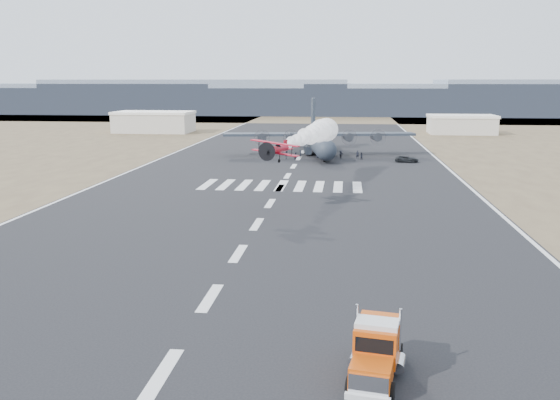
% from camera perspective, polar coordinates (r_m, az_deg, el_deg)
% --- Properties ---
extents(ground, '(500.00, 500.00, 0.00)m').
position_cam_1_polar(ground, '(46.37, -6.74, -9.34)').
color(ground, black).
rests_on(ground, ground).
extents(scrub_far, '(500.00, 80.00, 0.00)m').
position_cam_1_polar(scrub_far, '(272.87, 4.31, 7.92)').
color(scrub_far, brown).
rests_on(scrub_far, ground).
extents(runway_markings, '(60.00, 260.00, 0.01)m').
position_cam_1_polar(runway_markings, '(103.99, 0.73, 2.34)').
color(runway_markings, silver).
rests_on(runway_markings, ground).
extents(ridge_seg_b, '(150.00, 50.00, 15.00)m').
position_cam_1_polar(ridge_seg_b, '(333.22, -18.71, 9.28)').
color(ridge_seg_b, slate).
rests_on(ridge_seg_b, ground).
extents(ridge_seg_c, '(150.00, 50.00, 17.00)m').
position_cam_1_polar(ridge_seg_c, '(311.49, -7.66, 9.84)').
color(ridge_seg_c, slate).
rests_on(ridge_seg_c, ground).
extents(ridge_seg_d, '(150.00, 50.00, 13.00)m').
position_cam_1_polar(ridge_seg_d, '(302.52, 4.55, 9.49)').
color(ridge_seg_d, slate).
rests_on(ridge_seg_d, ground).
extents(ridge_seg_e, '(150.00, 50.00, 15.00)m').
position_cam_1_polar(ridge_seg_e, '(307.26, 16.92, 9.25)').
color(ridge_seg_e, slate).
rests_on(ridge_seg_e, ground).
extents(hangar_left, '(24.50, 14.50, 6.70)m').
position_cam_1_polar(hangar_left, '(197.66, -12.03, 7.39)').
color(hangar_left, '#B2AB9F').
rests_on(hangar_left, ground).
extents(hangar_right, '(20.50, 12.50, 5.90)m').
position_cam_1_polar(hangar_right, '(195.96, 17.07, 6.99)').
color(hangar_right, '#B2AB9F').
rests_on(hangar_right, ground).
extents(semi_truck, '(3.49, 7.66, 3.37)m').
position_cam_1_polar(semi_truck, '(34.49, 9.26, -13.99)').
color(semi_truck, black).
rests_on(semi_truck, ground).
extents(aerobatic_biplane, '(6.69, 6.07, 2.77)m').
position_cam_1_polar(aerobatic_biplane, '(76.24, -0.37, 4.91)').
color(aerobatic_biplane, '#AA0B1F').
extents(smoke_trail, '(7.13, 30.25, 4.16)m').
position_cam_1_polar(smoke_trail, '(100.63, 3.71, 6.58)').
color(smoke_trail, white).
extents(transport_aircraft, '(42.53, 34.87, 12.28)m').
position_cam_1_polar(transport_aircraft, '(134.56, 3.68, 5.74)').
color(transport_aircraft, '#222B34').
rests_on(transport_aircraft, ground).
extents(support_vehicle, '(5.05, 2.79, 1.34)m').
position_cam_1_polar(support_vehicle, '(124.31, 12.09, 3.89)').
color(support_vehicle, black).
rests_on(support_vehicle, ground).
extents(crew_a, '(0.60, 0.69, 1.65)m').
position_cam_1_polar(crew_a, '(128.45, 1.99, 4.44)').
color(crew_a, black).
rests_on(crew_a, ground).
extents(crew_b, '(0.70, 0.90, 1.63)m').
position_cam_1_polar(crew_b, '(124.97, 1.54, 4.24)').
color(crew_b, black).
rests_on(crew_b, ground).
extents(crew_c, '(0.93, 1.33, 1.88)m').
position_cam_1_polar(crew_c, '(126.76, 0.63, 4.41)').
color(crew_c, black).
rests_on(crew_c, ground).
extents(crew_d, '(0.76, 1.08, 1.68)m').
position_cam_1_polar(crew_d, '(131.57, -1.06, 4.62)').
color(crew_d, black).
rests_on(crew_d, ground).
extents(crew_e, '(0.86, 0.89, 1.58)m').
position_cam_1_polar(crew_e, '(128.81, 3.62, 4.43)').
color(crew_e, black).
rests_on(crew_e, ground).
extents(crew_f, '(1.17, 1.50, 1.58)m').
position_cam_1_polar(crew_f, '(128.57, 5.88, 4.38)').
color(crew_f, black).
rests_on(crew_f, ground).
extents(crew_g, '(0.72, 0.62, 1.80)m').
position_cam_1_polar(crew_g, '(128.21, 7.46, 4.37)').
color(crew_g, black).
rests_on(crew_g, ground).
extents(crew_h, '(0.90, 0.78, 1.59)m').
position_cam_1_polar(crew_h, '(126.20, 7.82, 4.20)').
color(crew_h, black).
rests_on(crew_h, ground).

